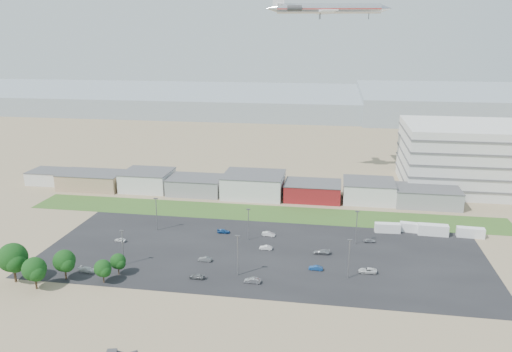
% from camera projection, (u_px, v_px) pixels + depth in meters
% --- Properties ---
extents(ground, '(700.00, 700.00, 0.00)m').
position_uv_depth(ground, '(229.00, 286.00, 118.35)').
color(ground, '#837553').
rests_on(ground, ground).
extents(parking_lot, '(120.00, 50.00, 0.01)m').
position_uv_depth(parking_lot, '(262.00, 253.00, 136.58)').
color(parking_lot, black).
rests_on(parking_lot, ground).
extents(grass_strip, '(160.00, 16.00, 0.02)m').
position_uv_depth(grass_strip, '(262.00, 213.00, 167.78)').
color(grass_strip, '#385A21').
rests_on(grass_strip, ground).
extents(hills_backdrop, '(700.00, 200.00, 9.00)m').
position_uv_depth(hills_backdrop, '(358.00, 104.00, 410.25)').
color(hills_backdrop, gray).
rests_on(hills_backdrop, ground).
extents(building_row, '(170.00, 20.00, 8.00)m').
position_uv_depth(building_row, '(225.00, 184.00, 187.44)').
color(building_row, silver).
rests_on(building_row, ground).
extents(parking_garage, '(80.00, 40.00, 25.00)m').
position_uv_depth(parking_garage, '(511.00, 158.00, 191.13)').
color(parking_garage, silver).
rests_on(parking_garage, ground).
extents(box_trailer_a, '(7.64, 2.75, 2.82)m').
position_uv_depth(box_trailer_a, '(387.00, 228.00, 150.90)').
color(box_trailer_a, silver).
rests_on(box_trailer_a, ground).
extents(box_trailer_b, '(7.63, 3.27, 2.77)m').
position_uv_depth(box_trailer_b, '(412.00, 228.00, 151.18)').
color(box_trailer_b, silver).
rests_on(box_trailer_b, ground).
extents(box_trailer_c, '(8.78, 3.01, 3.26)m').
position_uv_depth(box_trailer_c, '(433.00, 230.00, 148.72)').
color(box_trailer_c, silver).
rests_on(box_trailer_c, ground).
extents(box_trailer_d, '(7.91, 2.89, 2.92)m').
position_uv_depth(box_trailer_d, '(471.00, 232.00, 147.16)').
color(box_trailer_d, silver).
rests_on(box_trailer_d, ground).
extents(tree_far_left, '(7.46, 7.46, 11.18)m').
position_uv_depth(tree_far_left, '(13.00, 261.00, 119.06)').
color(tree_far_left, black).
rests_on(tree_far_left, ground).
extents(tree_left, '(5.95, 5.95, 8.93)m').
position_uv_depth(tree_left, '(34.00, 271.00, 115.98)').
color(tree_left, black).
rests_on(tree_left, ground).
extents(tree_mid, '(5.71, 5.71, 8.57)m').
position_uv_depth(tree_mid, '(64.00, 263.00, 120.79)').
color(tree_mid, black).
rests_on(tree_mid, ground).
extents(tree_right, '(4.46, 4.46, 6.69)m').
position_uv_depth(tree_right, '(103.00, 270.00, 119.22)').
color(tree_right, black).
rests_on(tree_right, ground).
extents(tree_near, '(4.16, 4.16, 6.24)m').
position_uv_depth(tree_near, '(118.00, 263.00, 123.49)').
color(tree_near, black).
rests_on(tree_near, ground).
extents(lightpole_front_l, '(1.12, 0.47, 9.53)m').
position_uv_depth(lightpole_front_l, '(123.00, 248.00, 128.38)').
color(lightpole_front_l, slate).
rests_on(lightpole_front_l, ground).
extents(lightpole_front_m, '(1.24, 0.52, 10.53)m').
position_uv_depth(lightpole_front_m, '(238.00, 256.00, 122.55)').
color(lightpole_front_m, slate).
rests_on(lightpole_front_m, ground).
extents(lightpole_front_r, '(1.20, 0.50, 10.16)m').
position_uv_depth(lightpole_front_r, '(349.00, 259.00, 121.05)').
color(lightpole_front_r, slate).
rests_on(lightpole_front_r, ground).
extents(lightpole_back_l, '(1.21, 0.50, 10.29)m').
position_uv_depth(lightpole_back_l, '(157.00, 214.00, 151.53)').
color(lightpole_back_l, slate).
rests_on(lightpole_back_l, ground).
extents(lightpole_back_m, '(1.12, 0.47, 9.51)m').
position_uv_depth(lightpole_back_m, '(248.00, 224.00, 144.32)').
color(lightpole_back_m, slate).
rests_on(lightpole_back_m, ground).
extents(lightpole_back_r, '(1.16, 0.49, 9.90)m').
position_uv_depth(lightpole_back_r, '(356.00, 228.00, 141.39)').
color(lightpole_back_r, slate).
rests_on(lightpole_back_r, ground).
extents(airliner, '(51.79, 38.75, 14.14)m').
position_uv_depth(airliner, '(329.00, 8.00, 188.54)').
color(airliner, silver).
extents(parked_car_0, '(4.68, 2.37, 1.27)m').
position_uv_depth(parked_car_0, '(368.00, 270.00, 124.95)').
color(parked_car_0, silver).
rests_on(parked_car_0, ground).
extents(parked_car_1, '(3.60, 1.41, 1.17)m').
position_uv_depth(parked_car_1, '(316.00, 268.00, 126.51)').
color(parked_car_1, navy).
rests_on(parked_car_1, ground).
extents(parked_car_3, '(3.98, 1.84, 1.13)m').
position_uv_depth(parked_car_3, '(197.00, 276.00, 121.96)').
color(parked_car_3, '#595B5E').
rests_on(parked_car_3, ground).
extents(parked_car_4, '(3.63, 1.45, 1.18)m').
position_uv_depth(parked_car_4, '(205.00, 259.00, 131.46)').
color(parked_car_4, '#595B5E').
rests_on(parked_car_4, ground).
extents(parked_car_5, '(3.54, 1.78, 1.16)m').
position_uv_depth(parked_car_5, '(120.00, 240.00, 144.05)').
color(parked_car_5, silver).
rests_on(parked_car_5, ground).
extents(parked_car_6, '(3.96, 1.76, 1.13)m').
position_uv_depth(parked_car_6, '(224.00, 231.00, 150.45)').
color(parked_car_6, navy).
rests_on(parked_car_6, ground).
extents(parked_car_7, '(3.62, 1.28, 1.19)m').
position_uv_depth(parked_car_7, '(266.00, 248.00, 138.71)').
color(parked_car_7, silver).
rests_on(parked_car_7, ground).
extents(parked_car_8, '(3.45, 1.67, 1.13)m').
position_uv_depth(parked_car_8, '(370.00, 240.00, 143.58)').
color(parked_car_8, '#A5A5AA').
rests_on(parked_car_8, ground).
extents(parked_car_10, '(4.36, 1.98, 1.24)m').
position_uv_depth(parked_car_10, '(87.00, 270.00, 125.50)').
color(parked_car_10, silver).
rests_on(parked_car_10, ground).
extents(parked_car_11, '(4.15, 1.91, 1.32)m').
position_uv_depth(parked_car_11, '(269.00, 234.00, 148.14)').
color(parked_car_11, silver).
rests_on(parked_car_11, ground).
extents(parked_car_12, '(4.55, 1.86, 1.32)m').
position_uv_depth(parked_car_12, '(321.00, 252.00, 135.90)').
color(parked_car_12, '#A5A5AA').
rests_on(parked_car_12, ground).
extents(parked_car_13, '(3.96, 1.38, 1.30)m').
position_uv_depth(parked_car_13, '(252.00, 280.00, 119.79)').
color(parked_car_13, '#A5A5AA').
rests_on(parked_car_13, ground).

